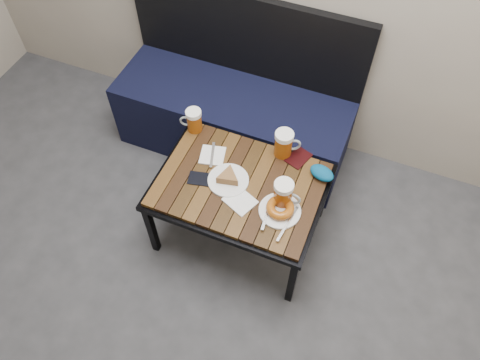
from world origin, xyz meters
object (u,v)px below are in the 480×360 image
at_px(beer_mug_left, 194,120).
at_px(passport_navy, 200,179).
at_px(beer_mug_centre, 284,144).
at_px(plate_bagel, 280,209).
at_px(beer_mug_right, 284,194).
at_px(passport_burgundy, 298,158).
at_px(bench, 234,114).
at_px(cafe_table, 240,188).
at_px(plate_pie, 228,179).
at_px(knit_pouch, 322,173).

height_order(beer_mug_left, passport_navy, beer_mug_left).
distance_m(beer_mug_centre, plate_bagel, 0.36).
bearing_deg(beer_mug_right, passport_burgundy, 93.97).
height_order(bench, cafe_table, bench).
bearing_deg(passport_navy, beer_mug_left, -163.03).
bearing_deg(plate_pie, passport_navy, -163.28).
bearing_deg(beer_mug_left, plate_bagel, 137.26).
bearing_deg(beer_mug_right, cafe_table, 174.92).
height_order(beer_mug_centre, plate_pie, beer_mug_centre).
bearing_deg(plate_bagel, beer_mug_right, 95.42).
distance_m(bench, beer_mug_right, 0.86).
bearing_deg(bench, beer_mug_centre, -39.24).
bearing_deg(beer_mug_centre, passport_navy, -162.67).
relative_size(beer_mug_right, knit_pouch, 1.18).
xyz_separation_m(cafe_table, passport_burgundy, (0.22, 0.26, 0.05)).
xyz_separation_m(bench, knit_pouch, (0.64, -0.41, 0.23)).
bearing_deg(bench, plate_pie, -69.94).
relative_size(passport_burgundy, knit_pouch, 1.01).
relative_size(bench, passport_navy, 12.44).
xyz_separation_m(beer_mug_left, plate_bagel, (0.60, -0.32, -0.04)).
distance_m(beer_mug_left, passport_burgundy, 0.59).
relative_size(passport_navy, knit_pouch, 0.88).
bearing_deg(knit_pouch, beer_mug_right, -120.28).
xyz_separation_m(cafe_table, beer_mug_left, (-0.36, 0.24, 0.11)).
height_order(cafe_table, beer_mug_right, beer_mug_right).
xyz_separation_m(beer_mug_left, passport_burgundy, (0.58, 0.02, -0.06)).
height_order(bench, knit_pouch, bench).
distance_m(plate_pie, passport_navy, 0.15).
relative_size(cafe_table, passport_burgundy, 6.53).
distance_m(beer_mug_centre, plate_pie, 0.34).
height_order(plate_bagel, passport_navy, plate_bagel).
relative_size(beer_mug_left, plate_bagel, 0.51).
relative_size(cafe_table, plate_pie, 4.10).
xyz_separation_m(beer_mug_centre, passport_burgundy, (0.08, -0.00, -0.07)).
xyz_separation_m(beer_mug_left, passport_navy, (0.17, -0.29, -0.06)).
distance_m(bench, plate_pie, 0.69).
bearing_deg(beer_mug_right, bench, 130.75).
distance_m(beer_mug_right, plate_bagel, 0.08).
bearing_deg(beer_mug_centre, plate_bagel, -99.50).
xyz_separation_m(plate_bagel, passport_navy, (-0.43, 0.03, -0.02)).
bearing_deg(beer_mug_centre, passport_burgundy, -27.01).
xyz_separation_m(beer_mug_left, beer_mug_centre, (0.50, 0.02, 0.01)).
height_order(bench, beer_mug_centre, bench).
height_order(passport_navy, knit_pouch, knit_pouch).
bearing_deg(plate_pie, knit_pouch, 25.94).
xyz_separation_m(beer_mug_left, beer_mug_right, (0.59, -0.27, 0.01)).
distance_m(beer_mug_left, beer_mug_right, 0.65).
height_order(plate_pie, passport_burgundy, plate_pie).
distance_m(bench, cafe_table, 0.68).
distance_m(beer_mug_centre, passport_navy, 0.46).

